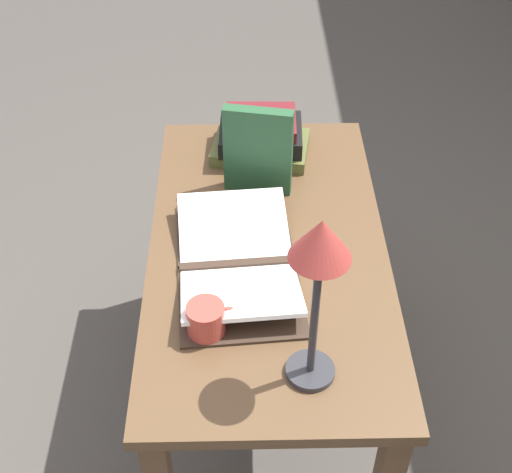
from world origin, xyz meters
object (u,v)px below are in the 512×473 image
(book_stack_tall, at_px, (261,137))
(open_book, at_px, (237,262))
(coffee_mug, at_px, (206,320))
(reading_lamp, at_px, (319,262))
(book_standing_upright, at_px, (258,151))

(book_stack_tall, bearing_deg, open_book, -8.17)
(book_stack_tall, relative_size, coffee_mug, 2.73)
(book_stack_tall, relative_size, reading_lamp, 0.70)
(open_book, xyz_separation_m, book_stack_tall, (-0.52, 0.07, 0.04))
(book_standing_upright, xyz_separation_m, coffee_mug, (0.55, -0.13, -0.09))
(book_stack_tall, bearing_deg, reading_lamp, 6.07)
(book_standing_upright, bearing_deg, open_book, 0.34)
(book_standing_upright, distance_m, coffee_mug, 0.58)
(open_book, bearing_deg, coffee_mug, -22.70)
(reading_lamp, bearing_deg, book_stack_tall, -173.93)
(open_book, xyz_separation_m, book_standing_upright, (-0.33, 0.06, 0.12))
(open_book, bearing_deg, book_stack_tall, 167.28)
(open_book, height_order, reading_lamp, reading_lamp)
(open_book, bearing_deg, book_standing_upright, 164.93)
(reading_lamp, bearing_deg, coffee_mug, -117.71)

